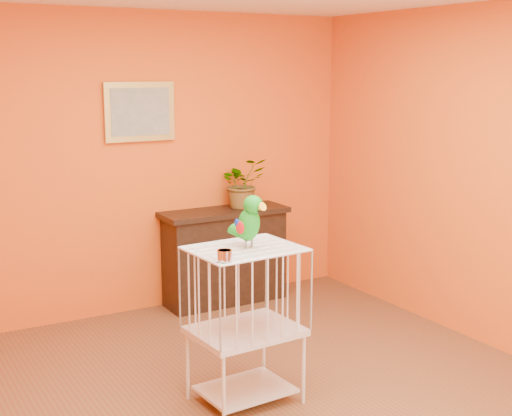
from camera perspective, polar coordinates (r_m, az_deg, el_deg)
ground at (r=4.65m, az=1.56°, el=-15.89°), size 4.50×4.50×0.00m
room_shell at (r=4.18m, az=1.67°, el=3.85°), size 4.50×4.50×4.50m
console_cabinet at (r=6.49m, az=-2.52°, el=-3.87°), size 1.16×0.42×0.86m
potted_plant at (r=6.40m, az=-0.85°, el=1.50°), size 0.42×0.46×0.35m
framed_picture at (r=6.15m, az=-9.28°, el=7.61°), size 0.62×0.04×0.50m
birdcage at (r=4.56m, az=-0.87°, el=-9.19°), size 0.69×0.54×1.02m
feed_cup at (r=4.11m, az=-2.53°, el=-3.81°), size 0.09×0.09×0.06m
parrot at (r=4.39m, az=-0.57°, el=-1.01°), size 0.18×0.30×0.34m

